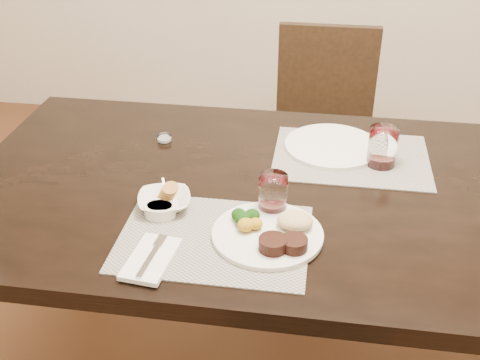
# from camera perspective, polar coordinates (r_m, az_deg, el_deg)

# --- Properties ---
(dining_table) EXTENTS (2.00, 1.00, 0.75)m
(dining_table) POSITION_cam_1_polar(r_m,az_deg,el_deg) (1.71, 7.20, -3.27)
(dining_table) COLOR black
(dining_table) RESTS_ON ground
(chair_far) EXTENTS (0.42, 0.42, 0.90)m
(chair_far) POSITION_cam_1_polar(r_m,az_deg,el_deg) (2.60, 7.88, 5.27)
(chair_far) COLOR black
(chair_far) RESTS_ON ground
(placemat_near) EXTENTS (0.46, 0.34, 0.00)m
(placemat_near) POSITION_cam_1_polar(r_m,az_deg,el_deg) (1.47, -2.48, -5.54)
(placemat_near) COLOR gray
(placemat_near) RESTS_ON dining_table
(placemat_far) EXTENTS (0.46, 0.34, 0.00)m
(placemat_far) POSITION_cam_1_polar(r_m,az_deg,el_deg) (1.84, 10.48, 2.14)
(placemat_far) COLOR gray
(placemat_far) RESTS_ON dining_table
(dinner_plate) EXTENTS (0.27, 0.27, 0.05)m
(dinner_plate) POSITION_cam_1_polar(r_m,az_deg,el_deg) (1.46, 3.12, -4.98)
(dinner_plate) COLOR silver
(dinner_plate) RESTS_ON placemat_near
(napkin_fork) EXTENTS (0.11, 0.18, 0.02)m
(napkin_fork) POSITION_cam_1_polar(r_m,az_deg,el_deg) (1.41, -8.42, -7.37)
(napkin_fork) COLOR silver
(napkin_fork) RESTS_ON placemat_near
(steak_knife) EXTENTS (0.04, 0.21, 0.01)m
(steak_knife) POSITION_cam_1_polar(r_m,az_deg,el_deg) (1.44, 5.35, -6.20)
(steak_knife) COLOR silver
(steak_knife) RESTS_ON placemat_near
(cracker_bowl) EXTENTS (0.17, 0.17, 0.06)m
(cracker_bowl) POSITION_cam_1_polar(r_m,az_deg,el_deg) (1.58, -7.19, -1.98)
(cracker_bowl) COLOR silver
(cracker_bowl) RESTS_ON placemat_near
(sauce_ramekin) EXTENTS (0.08, 0.12, 0.07)m
(sauce_ramekin) POSITION_cam_1_polar(r_m,az_deg,el_deg) (1.54, -7.60, -2.80)
(sauce_ramekin) COLOR silver
(sauce_ramekin) RESTS_ON placemat_near
(wine_glass_near) EXTENTS (0.07, 0.07, 0.10)m
(wine_glass_near) POSITION_cam_1_polar(r_m,az_deg,el_deg) (1.54, 3.13, -1.45)
(wine_glass_near) COLOR white
(wine_glass_near) RESTS_ON placemat_near
(far_plate) EXTENTS (0.29, 0.29, 0.01)m
(far_plate) POSITION_cam_1_polar(r_m,az_deg,el_deg) (1.87, 8.72, 3.20)
(far_plate) COLOR silver
(far_plate) RESTS_ON placemat_far
(wine_glass_far) EXTENTS (0.08, 0.08, 0.12)m
(wine_glass_far) POSITION_cam_1_polar(r_m,az_deg,el_deg) (1.79, 13.33, 2.90)
(wine_glass_far) COLOR white
(wine_glass_far) RESTS_ON placemat_far
(salt_cellar) EXTENTS (0.04, 0.04, 0.02)m
(salt_cellar) POSITION_cam_1_polar(r_m,az_deg,el_deg) (1.91, -7.19, 3.92)
(salt_cellar) COLOR white
(salt_cellar) RESTS_ON dining_table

